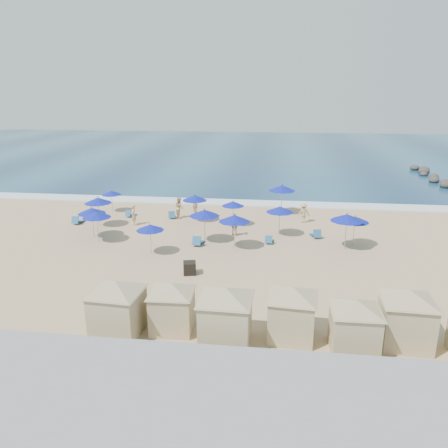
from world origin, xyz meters
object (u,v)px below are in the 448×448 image
Objects in this scene: umbrella_5 at (205,213)px; umbrella_9 at (282,188)px; umbrella_4 at (195,198)px; umbrella_6 at (234,218)px; cabana_1 at (172,301)px; umbrella_0 at (98,200)px; cabana_0 at (117,301)px; cabana_4 at (355,319)px; umbrella_3 at (97,215)px; beachgoer_2 at (235,225)px; umbrella_7 at (233,204)px; cabana_2 at (226,309)px; cabana_3 at (292,306)px; cabana_5 at (407,310)px; umbrella_8 at (280,209)px; umbrella_10 at (355,219)px; beachgoer_3 at (303,213)px; umbrella_1 at (92,211)px; umbrella_2 at (111,193)px; beachgoer_1 at (179,208)px; trash_bin at (190,268)px; beachgoer_0 at (133,215)px; beachgoer_4 at (195,207)px; umbrella_11 at (347,218)px; umbrella_12 at (150,227)px.

umbrella_9 reaches higher than umbrella_5.
umbrella_6 is (4.03, -6.27, 0.13)m from umbrella_4.
umbrella_0 is (-9.91, 15.35, 0.72)m from cabana_1.
cabana_0 reaches higher than cabana_4.
beachgoer_2 is (9.94, 2.66, -1.21)m from umbrella_3.
cabana_2 is at bearing -85.00° from umbrella_7.
cabana_0 is 1.05× the size of cabana_3.
cabana_5 is 1.90× the size of umbrella_4.
umbrella_10 is at bearing -18.39° from umbrella_8.
umbrella_0 is at bearing 127.73° from cabana_2.
umbrella_8 is 4.50m from beachgoer_3.
umbrella_7 is at bearing 95.00° from cabana_2.
umbrella_10 is at bearing 1.34° from umbrella_1.
beachgoer_3 is (17.50, -1.38, -0.94)m from umbrella_2.
umbrella_6 reaches higher than umbrella_0.
cabana_4 is 0.92× the size of cabana_5.
cabana_4 is 1.66× the size of umbrella_0.
cabana_0 is 17.68m from umbrella_0.
umbrella_4 reaches higher than beachgoer_1.
trash_bin is at bearing -98.55° from umbrella_7.
umbrella_6 is 10.15m from beachgoer_0.
umbrella_5 reaches higher than beachgoer_4.
umbrella_11 reaches higher than umbrella_3.
umbrella_5 reaches higher than beachgoer_2.
umbrella_12 reaches higher than umbrella_7.
umbrella_7 is at bearing 151.29° from umbrella_11.
cabana_2 is at bearing -96.38° from umbrella_9.
cabana_4 is 1.64× the size of umbrella_5.
beachgoer_1 is at bearing 160.57° from umbrella_7.
beachgoer_3 is at bearing 64.08° from cabana_0.
cabana_5 is at bearing -54.10° from umbrella_4.
beachgoer_3 is (14.15, 2.54, -0.03)m from beachgoer_0.
cabana_2 is 2.68× the size of beachgoer_0.
umbrella_4 is 1.48× the size of beachgoer_4.
cabana_2 reaches higher than umbrella_6.
umbrella_8 is at bearing 71.59° from cabana_1.
umbrella_8 is 8.96m from beachgoer_4.
cabana_5 is at bearing 0.84° from cabana_3.
cabana_2 reaches higher than trash_bin.
cabana_2 is 2.77× the size of beachgoer_3.
cabana_0 reaches higher than trash_bin.
umbrella_11 is (7.83, 0.86, 0.09)m from umbrella_6.
beachgoer_1 is at bearing 155.89° from umbrella_8.
cabana_0 is 2.48m from cabana_1.
cabana_3 is 1.98× the size of umbrella_12.
umbrella_7 is at bearing -133.17° from umbrella_9.
cabana_2 reaches higher than cabana_5.
umbrella_6 reaches higher than umbrella_8.
umbrella_10 is 0.87× the size of umbrella_11.
umbrella_12 is at bearing 98.06° from cabana_0.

